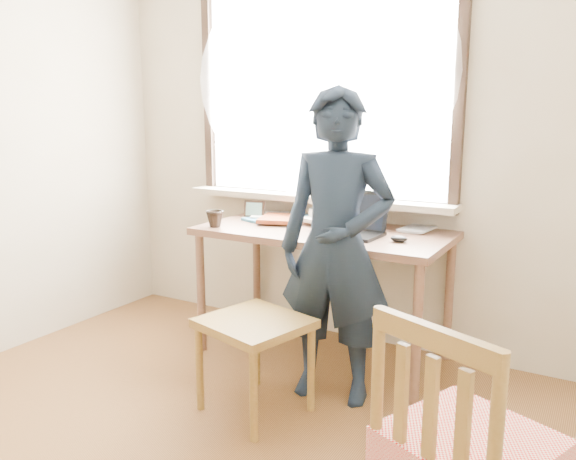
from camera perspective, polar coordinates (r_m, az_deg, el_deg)
The scene contains 12 objects.
room_shell at distance 2.12m, azimuth -15.00°, elevation 16.10°, with size 3.52×4.02×2.61m.
desk at distance 3.36m, azimuth 3.59°, elevation -1.32°, with size 1.48×0.74×0.79m.
laptop at distance 3.22m, azimuth 6.64°, elevation 0.60°, with size 0.37×0.31×0.24m.
mug_white at distance 3.55m, azimuth 3.00°, elevation 1.48°, with size 0.12×0.12×0.09m, color white.
mug_dark at distance 3.43m, azimuth -7.44°, elevation 1.13°, with size 0.11×0.11×0.10m, color black.
mouse at distance 3.06m, azimuth 11.20°, elevation -0.88°, with size 0.09×0.06×0.04m, color black.
desk_clutter at distance 3.67m, azimuth -0.31°, elevation 1.47°, with size 0.75×0.51×0.04m.
book_a at distance 3.72m, azimuth 0.25°, elevation 1.42°, with size 0.18×0.24×0.02m, color white.
book_b at distance 3.42m, azimuth 11.73°, elevation 0.25°, with size 0.16×0.22×0.02m, color white.
picture_frame at distance 3.69m, azimuth -3.43°, elevation 2.00°, with size 0.14×0.05×0.11m.
work_chair at distance 2.80m, azimuth -3.39°, elevation -10.47°, with size 0.57×0.55×0.48m.
person at distance 2.85m, azimuth 4.91°, elevation -1.80°, with size 0.58×0.38×1.60m, color black.
Camera 1 is at (1.46, -1.31, 1.45)m, focal length 35.00 mm.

